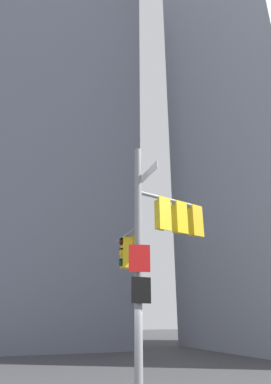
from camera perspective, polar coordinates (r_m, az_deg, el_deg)
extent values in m
cube|color=#9399A3|center=(38.76, 22.64, 18.94)|extent=(15.86, 15.86, 53.05)
cube|color=slate|center=(39.88, -14.59, 15.60)|extent=(15.58, 15.58, 52.09)
cylinder|color=gray|center=(9.70, 0.51, -12.52)|extent=(0.23, 0.23, 7.66)
cylinder|color=gray|center=(11.09, 6.28, -1.48)|extent=(2.69, 0.71, 0.13)
cylinder|color=gray|center=(10.89, -1.57, -7.81)|extent=(0.15, 2.11, 0.13)
cube|color=yellow|center=(10.51, 5.37, -3.81)|extent=(0.48, 0.13, 1.14)
cube|color=yellow|center=(10.65, 4.72, -4.08)|extent=(0.41, 0.41, 1.00)
cylinder|color=#360605|center=(10.91, 4.01, -2.60)|extent=(0.21, 0.10, 0.20)
cube|color=black|center=(10.95, 3.98, -2.01)|extent=(0.23, 0.12, 0.02)
cylinder|color=yellow|center=(10.80, 4.06, -4.35)|extent=(0.21, 0.10, 0.20)
cube|color=black|center=(10.84, 4.02, -3.75)|extent=(0.23, 0.12, 0.02)
cylinder|color=#06311C|center=(10.70, 4.11, -6.14)|extent=(0.21, 0.10, 0.20)
cube|color=black|center=(10.73, 4.07, -5.53)|extent=(0.23, 0.12, 0.02)
cube|color=yellow|center=(10.98, 8.41, -4.47)|extent=(0.48, 0.13, 1.14)
cube|color=yellow|center=(11.11, 7.76, -4.71)|extent=(0.41, 0.41, 1.00)
cylinder|color=#360605|center=(11.36, 7.00, -3.28)|extent=(0.21, 0.10, 0.20)
cube|color=black|center=(11.40, 6.96, -2.72)|extent=(0.23, 0.12, 0.02)
cylinder|color=yellow|center=(11.26, 7.09, -4.97)|extent=(0.21, 0.10, 0.20)
cube|color=black|center=(11.29, 7.04, -4.39)|extent=(0.23, 0.12, 0.02)
cylinder|color=#06311C|center=(11.16, 7.17, -6.69)|extent=(0.21, 0.10, 0.20)
cube|color=black|center=(11.20, 7.12, -6.10)|extent=(0.23, 0.12, 0.02)
cube|color=gold|center=(11.48, 11.21, -5.05)|extent=(0.48, 0.13, 1.14)
cube|color=gold|center=(11.61, 10.55, -5.29)|extent=(0.41, 0.41, 1.00)
cylinder|color=#360605|center=(11.85, 9.76, -3.90)|extent=(0.21, 0.10, 0.20)
cube|color=black|center=(11.89, 9.71, -3.36)|extent=(0.23, 0.12, 0.02)
cylinder|color=yellow|center=(11.74, 9.87, -5.53)|extent=(0.21, 0.10, 0.20)
cube|color=black|center=(11.78, 9.81, -4.97)|extent=(0.23, 0.12, 0.02)
cylinder|color=#06311C|center=(11.65, 9.98, -7.18)|extent=(0.21, 0.10, 0.20)
cube|color=black|center=(11.69, 9.92, -6.61)|extent=(0.23, 0.12, 0.02)
cube|color=yellow|center=(10.82, -0.63, -10.99)|extent=(0.03, 0.48, 1.14)
cube|color=yellow|center=(10.76, -1.60, -10.91)|extent=(0.34, 0.34, 1.00)
cylinder|color=#360605|center=(10.76, -2.60, -9.00)|extent=(0.06, 0.20, 0.20)
cube|color=black|center=(10.79, -2.61, -8.38)|extent=(0.07, 0.22, 0.02)
cylinder|color=yellow|center=(10.69, -2.63, -10.83)|extent=(0.06, 0.20, 0.20)
cube|color=black|center=(10.71, -2.65, -10.20)|extent=(0.07, 0.22, 0.02)
cylinder|color=#06311C|center=(10.63, -2.66, -12.69)|extent=(0.06, 0.20, 0.20)
cube|color=black|center=(10.65, -2.68, -12.05)|extent=(0.07, 0.22, 0.02)
cube|color=white|center=(10.73, 2.20, 3.33)|extent=(0.02, 1.59, 0.28)
cube|color=#19479E|center=(10.73, 2.20, 3.33)|extent=(0.02, 1.55, 0.24)
cube|color=red|center=(9.50, 0.72, -11.82)|extent=(0.63, 0.16, 0.80)
cube|color=white|center=(9.50, 0.72, -11.82)|extent=(0.59, 0.15, 0.76)
cube|color=black|center=(9.40, 1.07, -17.24)|extent=(0.60, 0.03, 0.72)
cube|color=white|center=(9.40, 1.07, -17.24)|extent=(0.56, 0.02, 0.68)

